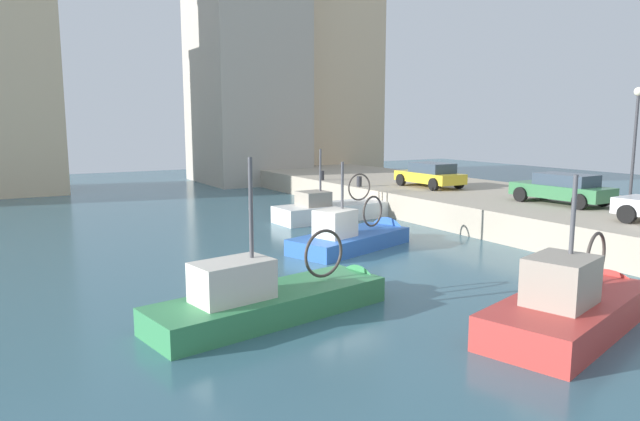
{
  "coord_description": "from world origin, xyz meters",
  "views": [
    {
      "loc": [
        -9.85,
        -15.7,
        4.68
      ],
      "look_at": [
        1.34,
        3.76,
        1.2
      ],
      "focal_mm": 32.46,
      "sensor_mm": 36.0,
      "label": 1
    }
  ],
  "objects_px": {
    "fishing_boat_green": "(282,308)",
    "parked_car_yellow": "(430,175)",
    "fishing_boat_blue": "(357,243)",
    "fishing_boat_white": "(338,217)",
    "quay_streetlamp": "(636,127)",
    "mooring_bollard_north": "(322,175)",
    "parked_car_green": "(562,188)",
    "fishing_boat_red": "(574,320)",
    "mooring_bollard_mid": "(359,181)"
  },
  "relations": [
    {
      "from": "parked_car_yellow",
      "to": "fishing_boat_green",
      "type": "bearing_deg",
      "value": -141.72
    },
    {
      "from": "quay_streetlamp",
      "to": "fishing_boat_green",
      "type": "bearing_deg",
      "value": -173.84
    },
    {
      "from": "fishing_boat_red",
      "to": "mooring_bollard_mid",
      "type": "xyz_separation_m",
      "value": [
        5.74,
        17.55,
        1.33
      ]
    },
    {
      "from": "fishing_boat_white",
      "to": "quay_streetlamp",
      "type": "distance_m",
      "value": 13.27
    },
    {
      "from": "fishing_boat_red",
      "to": "quay_streetlamp",
      "type": "bearing_deg",
      "value": 27.56
    },
    {
      "from": "fishing_boat_green",
      "to": "fishing_boat_white",
      "type": "height_order",
      "value": "fishing_boat_green"
    },
    {
      "from": "fishing_boat_blue",
      "to": "fishing_boat_white",
      "type": "distance_m",
      "value": 6.23
    },
    {
      "from": "fishing_boat_green",
      "to": "mooring_bollard_north",
      "type": "bearing_deg",
      "value": 57.2
    },
    {
      "from": "fishing_boat_white",
      "to": "parked_car_green",
      "type": "bearing_deg",
      "value": -49.17
    },
    {
      "from": "fishing_boat_green",
      "to": "quay_streetlamp",
      "type": "height_order",
      "value": "quay_streetlamp"
    },
    {
      "from": "fishing_boat_red",
      "to": "parked_car_yellow",
      "type": "bearing_deg",
      "value": 60.2
    },
    {
      "from": "fishing_boat_red",
      "to": "mooring_bollard_north",
      "type": "height_order",
      "value": "fishing_boat_red"
    },
    {
      "from": "quay_streetlamp",
      "to": "mooring_bollard_mid",
      "type": "bearing_deg",
      "value": 115.96
    },
    {
      "from": "parked_car_yellow",
      "to": "mooring_bollard_mid",
      "type": "relative_size",
      "value": 7.16
    },
    {
      "from": "fishing_boat_blue",
      "to": "parked_car_green",
      "type": "distance_m",
      "value": 9.48
    },
    {
      "from": "parked_car_green",
      "to": "quay_streetlamp",
      "type": "bearing_deg",
      "value": -43.38
    },
    {
      "from": "fishing_boat_green",
      "to": "mooring_bollard_mid",
      "type": "relative_size",
      "value": 12.78
    },
    {
      "from": "fishing_boat_red",
      "to": "quay_streetlamp",
      "type": "distance_m",
      "value": 13.55
    },
    {
      "from": "parked_car_yellow",
      "to": "fishing_boat_blue",
      "type": "bearing_deg",
      "value": -145.54
    },
    {
      "from": "fishing_boat_blue",
      "to": "mooring_bollard_mid",
      "type": "distance_m",
      "value": 9.69
    },
    {
      "from": "fishing_boat_blue",
      "to": "parked_car_green",
      "type": "bearing_deg",
      "value": -11.53
    },
    {
      "from": "fishing_boat_red",
      "to": "fishing_boat_white",
      "type": "height_order",
      "value": "fishing_boat_red"
    },
    {
      "from": "fishing_boat_red",
      "to": "fishing_boat_green",
      "type": "height_order",
      "value": "fishing_boat_green"
    },
    {
      "from": "fishing_boat_blue",
      "to": "quay_streetlamp",
      "type": "relative_size",
      "value": 1.25
    },
    {
      "from": "parked_car_green",
      "to": "mooring_bollard_mid",
      "type": "xyz_separation_m",
      "value": [
        -3.74,
        9.8,
        -0.4
      ]
    },
    {
      "from": "fishing_boat_green",
      "to": "mooring_bollard_mid",
      "type": "distance_m",
      "value": 17.56
    },
    {
      "from": "fishing_boat_green",
      "to": "mooring_bollard_north",
      "type": "height_order",
      "value": "fishing_boat_green"
    },
    {
      "from": "fishing_boat_blue",
      "to": "fishing_boat_green",
      "type": "bearing_deg",
      "value": -136.82
    },
    {
      "from": "mooring_bollard_mid",
      "to": "parked_car_green",
      "type": "bearing_deg",
      "value": -69.11
    },
    {
      "from": "parked_car_yellow",
      "to": "mooring_bollard_north",
      "type": "xyz_separation_m",
      "value": [
        -3.09,
        6.12,
        -0.4
      ]
    },
    {
      "from": "mooring_bollard_north",
      "to": "quay_streetlamp",
      "type": "relative_size",
      "value": 0.11
    },
    {
      "from": "fishing_boat_blue",
      "to": "parked_car_green",
      "type": "relative_size",
      "value": 1.43
    },
    {
      "from": "fishing_boat_green",
      "to": "parked_car_yellow",
      "type": "bearing_deg",
      "value": 38.28
    },
    {
      "from": "parked_car_green",
      "to": "quay_streetlamp",
      "type": "height_order",
      "value": "quay_streetlamp"
    },
    {
      "from": "fishing_boat_white",
      "to": "parked_car_yellow",
      "type": "xyz_separation_m",
      "value": [
        5.83,
        0.18,
        1.78
      ]
    },
    {
      "from": "fishing_boat_white",
      "to": "parked_car_yellow",
      "type": "relative_size",
      "value": 1.66
    },
    {
      "from": "mooring_bollard_mid",
      "to": "quay_streetlamp",
      "type": "height_order",
      "value": "quay_streetlamp"
    },
    {
      "from": "fishing_boat_blue",
      "to": "parked_car_yellow",
      "type": "xyz_separation_m",
      "value": [
        8.48,
        5.82,
        1.75
      ]
    },
    {
      "from": "fishing_boat_green",
      "to": "parked_car_yellow",
      "type": "distance_m",
      "value": 18.33
    },
    {
      "from": "mooring_bollard_mid",
      "to": "quay_streetlamp",
      "type": "relative_size",
      "value": 0.11
    },
    {
      "from": "fishing_boat_green",
      "to": "quay_streetlamp",
      "type": "bearing_deg",
      "value": 6.16
    },
    {
      "from": "fishing_boat_green",
      "to": "fishing_boat_blue",
      "type": "relative_size",
      "value": 1.17
    },
    {
      "from": "fishing_boat_red",
      "to": "fishing_boat_white",
      "type": "distance_m",
      "value": 15.54
    },
    {
      "from": "fishing_boat_white",
      "to": "mooring_bollard_mid",
      "type": "relative_size",
      "value": 11.91
    },
    {
      "from": "parked_car_yellow",
      "to": "quay_streetlamp",
      "type": "distance_m",
      "value": 10.16
    },
    {
      "from": "fishing_boat_red",
      "to": "mooring_bollard_mid",
      "type": "distance_m",
      "value": 18.51
    },
    {
      "from": "fishing_boat_blue",
      "to": "fishing_boat_white",
      "type": "relative_size",
      "value": 0.92
    },
    {
      "from": "fishing_boat_blue",
      "to": "parked_car_green",
      "type": "xyz_separation_m",
      "value": [
        9.13,
        -1.86,
        1.75
      ]
    },
    {
      "from": "fishing_boat_blue",
      "to": "quay_streetlamp",
      "type": "height_order",
      "value": "quay_streetlamp"
    },
    {
      "from": "fishing_boat_blue",
      "to": "mooring_bollard_mid",
      "type": "bearing_deg",
      "value": 55.85
    }
  ]
}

